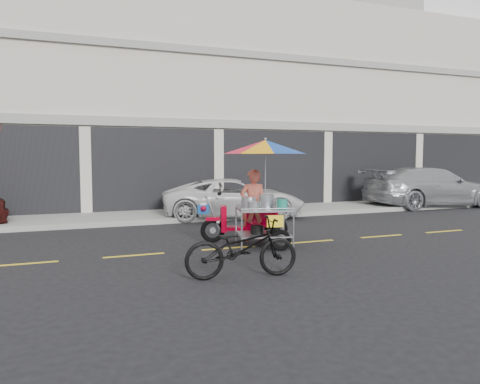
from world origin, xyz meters
name	(u,v)px	position (x,y,z in m)	size (l,w,h in m)	color
ground	(310,242)	(0.00, 0.00, 0.00)	(90.00, 90.00, 0.00)	black
sidewalk	(228,212)	(0.00, 5.50, 0.07)	(45.00, 3.00, 0.15)	gray
shophouse_block	(247,106)	(2.82, 10.59, 4.24)	(36.00, 8.11, 10.40)	beige
centerline	(310,242)	(0.00, 0.00, 0.00)	(42.00, 0.10, 0.01)	gold
white_pickup	(234,198)	(-0.14, 4.57, 0.62)	(2.07, 4.49, 1.25)	silver
silver_pickup	(430,187)	(8.00, 4.70, 0.77)	(2.15, 5.29, 1.53)	#AAAEB2
near_bicycle	(242,248)	(-2.64, -2.35, 0.49)	(0.65, 1.86, 0.98)	black
food_vendor_rig	(260,178)	(-1.24, 0.09, 1.49)	(2.34, 2.26, 2.37)	black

